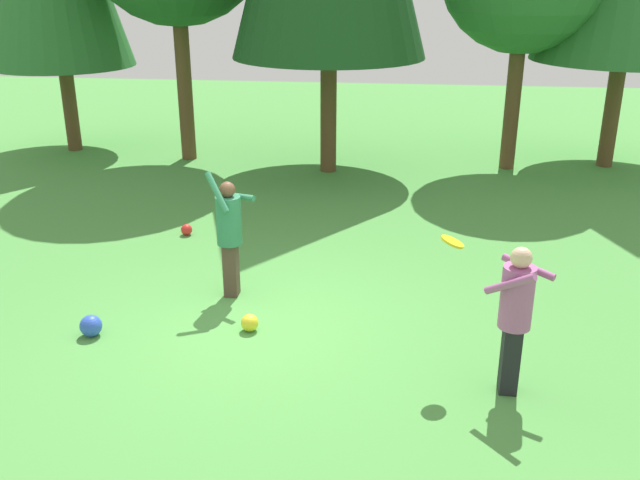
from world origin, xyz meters
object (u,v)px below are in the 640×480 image
Objects in this scene: person_thrower at (229,229)px; ball_yellow at (250,323)px; frisbee at (452,242)px; person_catcher at (516,309)px; ball_blue at (91,326)px; ball_red at (187,230)px.

ball_yellow is (0.46, -0.99, -0.87)m from person_thrower.
ball_yellow is (-2.39, 0.56, -1.42)m from frisbee.
person_catcher is 6.11× the size of ball_blue.
person_thrower reaches higher than frisbee.
ball_yellow reaches higher than ball_red.
person_catcher is 7.55× the size of ball_yellow.
frisbee reaches higher than ball_yellow.
ball_yellow is (1.78, -3.20, 0.02)m from ball_red.
ball_red is at bearing 149.36° from person_thrower.
ball_blue is at bearing -169.37° from ball_yellow.
frisbee is at bearing -2.56° from ball_blue.
ball_yellow is at bearing 10.63° from ball_blue.
frisbee is 1.06× the size of ball_blue.
frisbee is 1.31× the size of ball_yellow.
person_thrower is 1.40m from ball_yellow.
ball_yellow is 1.96m from ball_blue.
ball_red is 3.66m from ball_yellow.
person_catcher is at bearing -1.08° from person_thrower.
frisbee is 1.52× the size of ball_red.
ball_red is (-4.83, 4.20, -0.90)m from person_catcher.
ball_yellow is at bearing 15.83° from person_catcher.
ball_blue is at bearing -92.32° from ball_red.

